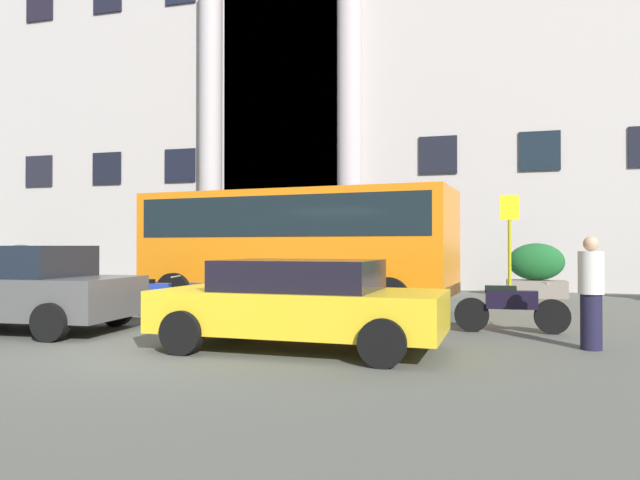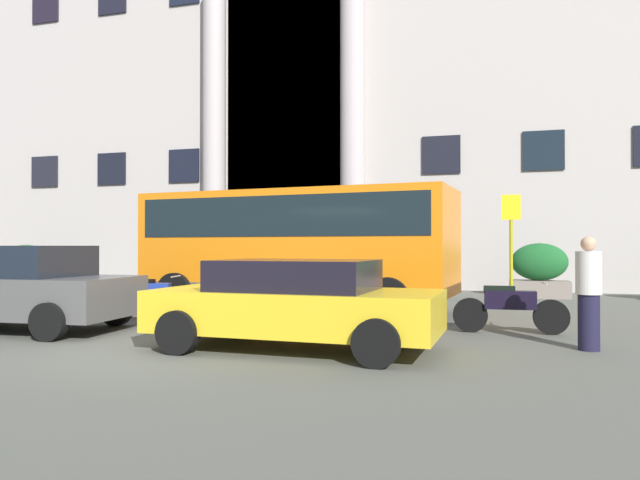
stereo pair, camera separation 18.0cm
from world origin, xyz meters
name	(u,v)px [view 2 (the right image)]	position (x,y,z in m)	size (l,w,h in m)	color
ground_plane	(139,354)	(0.00, 0.00, -0.06)	(80.00, 64.00, 0.12)	#53564D
office_building_facade	(372,38)	(-0.01, 17.48, 10.56)	(32.95, 9.69, 21.14)	#B0A9A2
orange_minibus	(297,240)	(0.58, 5.50, 1.65)	(7.40, 3.25, 2.76)	orange
bus_stop_sign	(511,239)	(5.40, 7.30, 1.70)	(0.44, 0.08, 2.75)	#9E9D13
hedge_planter_far_west	(181,270)	(-5.51, 10.83, 0.68)	(2.06, 0.90, 1.41)	gray
hedge_planter_entrance_left	(539,271)	(6.30, 10.83, 0.77)	(1.66, 0.95, 1.60)	gray
hedge_planter_entrance_right	(26,266)	(-11.84, 10.49, 0.75)	(1.98, 0.91, 1.56)	slate
parked_sedan_second	(16,287)	(-3.31, 1.14, 0.77)	(4.30, 2.28, 1.52)	#4B4B4A
parked_compact_extra	(296,303)	(2.18, 0.68, 0.69)	(4.24, 2.13, 1.32)	gold
motorcycle_far_end	(508,307)	(5.21, 3.22, 0.46)	(1.95, 0.55, 0.89)	black
scooter_by_planter	(148,297)	(-1.98, 3.31, 0.45)	(1.90, 0.63, 0.89)	black
pedestrian_woman_dark_dress	(589,293)	(6.30, 1.81, 0.84)	(0.36, 0.36, 1.66)	black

